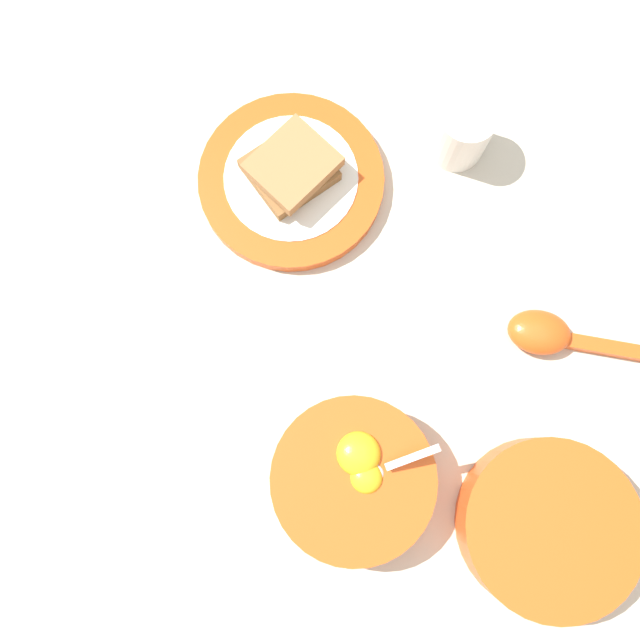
{
  "coord_description": "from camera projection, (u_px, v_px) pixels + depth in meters",
  "views": [
    {
      "loc": [
        -0.16,
        -0.11,
        0.65
      ],
      "look_at": [
        -0.16,
        0.02,
        0.02
      ],
      "focal_mm": 35.0,
      "sensor_mm": 36.0,
      "label": 1
    }
  ],
  "objects": [
    {
      "name": "egg_bowl",
      "position": [
        353.0,
        478.0,
        0.6
      ],
      "size": [
        0.16,
        0.16,
        0.08
      ],
      "color": "#DB5119",
      "rests_on": "ground_plane"
    },
    {
      "name": "toast_sandwich",
      "position": [
        291.0,
        167.0,
        0.66
      ],
      "size": [
        0.12,
        0.11,
        0.03
      ],
      "color": "brown",
      "rests_on": "toast_plate"
    },
    {
      "name": "ground_plane",
      "position": [
        470.0,
        345.0,
        0.66
      ],
      "size": [
        3.0,
        3.0,
        0.0
      ],
      "primitive_type": "plane",
      "color": "beige"
    },
    {
      "name": "soup_spoon",
      "position": [
        551.0,
        335.0,
        0.65
      ],
      "size": [
        0.16,
        0.06,
        0.03
      ],
      "color": "#DB5119",
      "rests_on": "ground_plane"
    },
    {
      "name": "toast_plate",
      "position": [
        291.0,
        181.0,
        0.69
      ],
      "size": [
        0.2,
        0.2,
        0.02
      ],
      "color": "#DB5119",
      "rests_on": "ground_plane"
    },
    {
      "name": "congee_bowl",
      "position": [
        548.0,
        526.0,
        0.6
      ],
      "size": [
        0.17,
        0.17,
        0.05
      ],
      "color": "#DB5119",
      "rests_on": "ground_plane"
    },
    {
      "name": "drinking_cup",
      "position": [
        462.0,
        131.0,
        0.67
      ],
      "size": [
        0.06,
        0.06,
        0.07
      ],
      "color": "silver",
      "rests_on": "ground_plane"
    }
  ]
}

